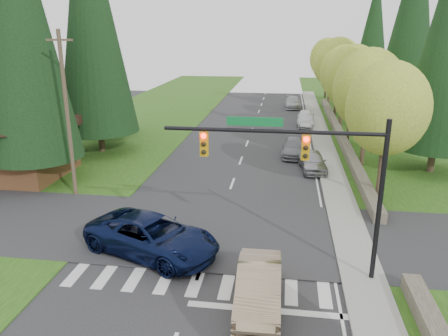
% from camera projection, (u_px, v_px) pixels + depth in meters
% --- Properties ---
extents(ground, '(120.00, 120.00, 0.00)m').
position_uv_depth(ground, '(177.00, 335.00, 14.92)').
color(ground, '#28282B').
rests_on(ground, ground).
extents(grass_east, '(14.00, 110.00, 0.06)m').
position_uv_depth(grass_east, '(415.00, 171.00, 32.03)').
color(grass_east, '#214612').
rests_on(grass_east, ground).
extents(grass_west, '(14.00, 110.00, 0.06)m').
position_uv_depth(grass_west, '(81.00, 157.00, 35.52)').
color(grass_west, '#214612').
rests_on(grass_west, ground).
extents(cross_street, '(120.00, 8.00, 0.10)m').
position_uv_depth(cross_street, '(214.00, 232.00, 22.46)').
color(cross_street, '#28282B').
rests_on(cross_street, ground).
extents(sidewalk_east, '(1.80, 80.00, 0.13)m').
position_uv_depth(sidewalk_east, '(328.00, 160.00, 34.72)').
color(sidewalk_east, gray).
rests_on(sidewalk_east, ground).
extents(curb_east, '(0.20, 80.00, 0.13)m').
position_uv_depth(curb_east, '(317.00, 159.00, 34.84)').
color(curb_east, gray).
rests_on(curb_east, ground).
extents(stone_wall_north, '(0.70, 40.00, 0.70)m').
position_uv_depth(stone_wall_north, '(339.00, 134.00, 41.96)').
color(stone_wall_north, '#4C4438').
rests_on(stone_wall_north, ground).
extents(traffic_signal, '(8.70, 0.37, 6.80)m').
position_uv_depth(traffic_signal, '(309.00, 163.00, 17.06)').
color(traffic_signal, black).
rests_on(traffic_signal, ground).
extents(brown_building, '(8.40, 8.40, 5.40)m').
position_uv_depth(brown_building, '(16.00, 133.00, 30.13)').
color(brown_building, '#4C2D19').
rests_on(brown_building, ground).
extents(utility_pole, '(1.60, 0.24, 10.00)m').
position_uv_depth(utility_pole, '(67.00, 114.00, 25.96)').
color(utility_pole, '#473828').
rests_on(utility_pole, ground).
extents(decid_tree_0, '(4.80, 4.80, 8.37)m').
position_uv_depth(decid_tree_0, '(388.00, 109.00, 25.19)').
color(decid_tree_0, '#38281C').
rests_on(decid_tree_0, ground).
extents(decid_tree_1, '(5.20, 5.20, 8.80)m').
position_uv_depth(decid_tree_1, '(369.00, 89.00, 31.72)').
color(decid_tree_1, '#38281C').
rests_on(decid_tree_1, ground).
extents(decid_tree_2, '(5.00, 5.00, 8.82)m').
position_uv_depth(decid_tree_2, '(353.00, 78.00, 38.31)').
color(decid_tree_2, '#38281C').
rests_on(decid_tree_2, ground).
extents(decid_tree_3, '(5.00, 5.00, 8.55)m').
position_uv_depth(decid_tree_3, '(344.00, 73.00, 44.98)').
color(decid_tree_3, '#38281C').
rests_on(decid_tree_3, ground).
extents(decid_tree_4, '(5.40, 5.40, 9.18)m').
position_uv_depth(decid_tree_4, '(338.00, 64.00, 51.45)').
color(decid_tree_4, '#38281C').
rests_on(decid_tree_4, ground).
extents(decid_tree_5, '(4.80, 4.80, 8.30)m').
position_uv_depth(decid_tree_5, '(331.00, 64.00, 58.24)').
color(decid_tree_5, '#38281C').
rests_on(decid_tree_5, ground).
extents(decid_tree_6, '(5.20, 5.20, 8.86)m').
position_uv_depth(decid_tree_6, '(328.00, 58.00, 64.73)').
color(decid_tree_6, '#38281C').
rests_on(decid_tree_6, ground).
extents(conifer_w_a, '(6.12, 6.12, 19.80)m').
position_uv_depth(conifer_w_a, '(19.00, 15.00, 26.60)').
color(conifer_w_a, '#38281C').
rests_on(conifer_w_a, ground).
extents(conifer_w_b, '(5.44, 5.44, 17.80)m').
position_uv_depth(conifer_w_b, '(15.00, 32.00, 31.08)').
color(conifer_w_b, '#38281C').
rests_on(conifer_w_b, ground).
extents(conifer_w_c, '(6.46, 6.46, 20.80)m').
position_uv_depth(conifer_w_c, '(90.00, 11.00, 33.86)').
color(conifer_w_c, '#38281C').
rests_on(conifer_w_c, ground).
extents(conifer_w_e, '(5.78, 5.78, 18.80)m').
position_uv_depth(conifer_w_e, '(99.00, 26.00, 40.09)').
color(conifer_w_e, '#38281C').
rests_on(conifer_w_e, ground).
extents(conifer_e_b, '(6.12, 6.12, 19.80)m').
position_uv_depth(conifer_e_b, '(412.00, 20.00, 41.70)').
color(conifer_e_b, '#38281C').
rests_on(conifer_e_b, ground).
extents(conifer_e_c, '(5.10, 5.10, 16.80)m').
position_uv_depth(conifer_e_c, '(373.00, 35.00, 55.50)').
color(conifer_e_c, '#38281C').
rests_on(conifer_e_c, ground).
extents(sedan_champagne, '(1.77, 4.76, 1.55)m').
position_uv_depth(sedan_champagne, '(259.00, 286.00, 16.35)').
color(sedan_champagne, tan).
rests_on(sedan_champagne, ground).
extents(suv_navy, '(7.10, 5.21, 1.79)m').
position_uv_depth(suv_navy, '(152.00, 236.00, 20.06)').
color(suv_navy, '#0A1336').
rests_on(suv_navy, ground).
extents(parked_car_a, '(2.16, 4.44, 1.46)m').
position_uv_depth(parked_car_a, '(313.00, 161.00, 32.04)').
color(parked_car_a, '#A7A8AC').
rests_on(parked_car_a, ground).
extents(parked_car_b, '(2.09, 4.76, 1.36)m').
position_uv_depth(parked_car_b, '(294.00, 147.00, 35.96)').
color(parked_car_b, slate).
rests_on(parked_car_b, ground).
extents(parked_car_c, '(1.75, 4.38, 1.42)m').
position_uv_depth(parked_car_c, '(306.00, 121.00, 46.33)').
color(parked_car_c, '#A7A7AC').
rests_on(parked_car_c, ground).
extents(parked_car_d, '(2.06, 4.62, 1.54)m').
position_uv_depth(parked_car_d, '(306.00, 117.00, 47.89)').
color(parked_car_d, white).
rests_on(parked_car_d, ground).
extents(parked_car_e, '(2.03, 4.89, 1.41)m').
position_uv_depth(parked_car_e, '(293.00, 103.00, 57.81)').
color(parked_car_e, '#9D9DA2').
rests_on(parked_car_e, ground).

